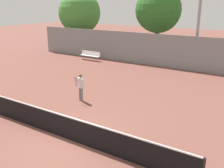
{
  "coord_description": "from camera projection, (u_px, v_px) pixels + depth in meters",
  "views": [
    {
      "loc": [
        6.49,
        -7.01,
        5.34
      ],
      "look_at": [
        -1.31,
        4.9,
        0.91
      ],
      "focal_mm": 42.0,
      "sensor_mm": 36.0,
      "label": 1
    }
  ],
  "objects": [
    {
      "name": "tennis_player",
      "position": [
        81.0,
        86.0,
        14.64
      ],
      "size": [
        0.51,
        0.49,
        1.57
      ],
      "rotation": [
        0.0,
        0.0,
        -0.4
      ],
      "color": "slate",
      "rests_on": "ground_plane"
    },
    {
      "name": "tree_dark_dense",
      "position": [
        158.0,
        10.0,
        25.26
      ],
      "size": [
        4.44,
        4.44,
        6.9
      ],
      "color": "brown",
      "rests_on": "ground_plane"
    },
    {
      "name": "bench_adjacent_court",
      "position": [
        90.0,
        55.0,
        25.28
      ],
      "size": [
        2.17,
        0.4,
        0.86
      ],
      "color": "white",
      "rests_on": "ground_plane"
    },
    {
      "name": "tree_green_tall",
      "position": [
        80.0,
        13.0,
        29.78
      ],
      "size": [
        4.76,
        4.76,
        6.63
      ],
      "color": "brown",
      "rests_on": "ground_plane"
    },
    {
      "name": "tennis_net",
      "position": [
        72.0,
        129.0,
        10.43
      ],
      "size": [
        10.34,
        0.09,
        1.03
      ],
      "color": "black",
      "rests_on": "ground_plane"
    },
    {
      "name": "back_fence",
      "position": [
        186.0,
        53.0,
        21.3
      ],
      "size": [
        31.88,
        0.06,
        2.81
      ],
      "color": "gray",
      "rests_on": "ground_plane"
    },
    {
      "name": "ground_plane",
      "position": [
        73.0,
        141.0,
        10.59
      ],
      "size": [
        100.0,
        100.0,
        0.0
      ],
      "primitive_type": "plane",
      "color": "brown"
    }
  ]
}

